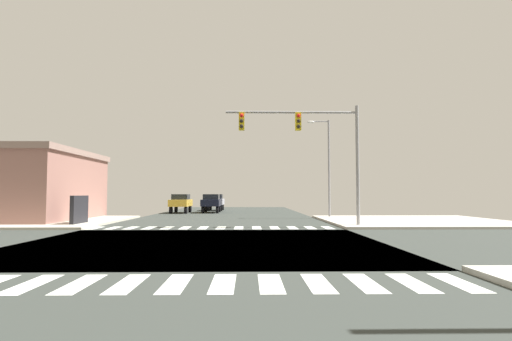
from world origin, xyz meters
TOP-DOWN VIEW (x-y plane):
  - ground at (0.00, 0.00)m, footprint 90.00×90.00m
  - sidewalk_corner_ne at (13.00, 12.00)m, footprint 12.00×12.00m
  - sidewalk_corner_nw at (-13.00, 12.00)m, footprint 12.00×12.00m
  - crosswalk_near at (-0.25, -7.30)m, footprint 13.50×2.00m
  - crosswalk_far at (-0.25, 7.30)m, footprint 13.50×2.00m
  - traffic_signal_mast at (5.17, 7.69)m, footprint 7.71×0.55m
  - street_lamp at (7.87, 16.39)m, footprint 1.78×0.32m
  - sedan_nearside_1 at (-2.00, 32.41)m, footprint 1.80×4.30m
  - sedan_farside_2 at (-2.00, 26.75)m, footprint 1.80×4.30m
  - sedan_queued_3 at (-5.00, 26.00)m, footprint 1.80×4.30m

SIDE VIEW (x-z plane):
  - ground at x=0.00m, z-range -0.05..0.00m
  - crosswalk_near at x=-0.25m, z-range 0.00..0.01m
  - crosswalk_far at x=-0.25m, z-range 0.00..0.01m
  - sidewalk_corner_ne at x=13.00m, z-range 0.00..0.14m
  - sidewalk_corner_nw at x=-13.00m, z-range 0.00..0.14m
  - sedan_nearside_1 at x=-2.00m, z-range 0.18..2.06m
  - sedan_farside_2 at x=-2.00m, z-range 0.18..2.06m
  - sedan_queued_3 at x=-5.00m, z-range 0.18..2.06m
  - street_lamp at x=7.87m, z-range 0.78..8.50m
  - traffic_signal_mast at x=5.17m, z-range 1.71..8.74m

